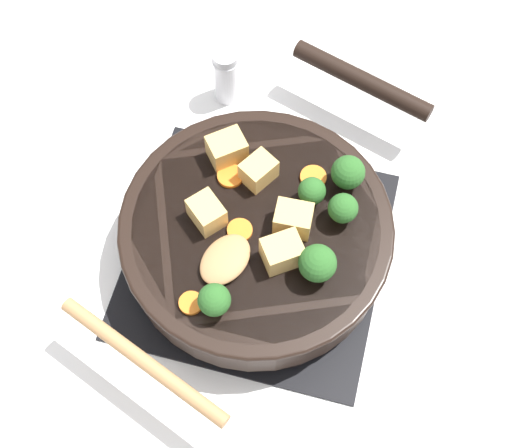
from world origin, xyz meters
The scene contains 19 objects.
ground_plane centered at (0.00, 0.00, 0.00)m, with size 2.40×2.40×0.00m, color white.
front_burner_grate centered at (0.00, 0.00, 0.01)m, with size 0.31×0.31×0.03m.
skillet_pan centered at (0.00, 0.00, 0.06)m, with size 0.44×0.34×0.06m.
wooden_spoon centered at (0.13, -0.05, 0.09)m, with size 0.22×0.21×0.02m.
tofu_cube_center_large centered at (-0.06, -0.01, 0.10)m, with size 0.04×0.03×0.03m, color tan.
tofu_cube_near_handle centered at (0.01, -0.06, 0.10)m, with size 0.04×0.03×0.03m, color tan.
tofu_cube_east_chunk centered at (0.03, 0.04, 0.10)m, with size 0.04×0.03×0.03m, color tan.
tofu_cube_west_chunk centered at (-0.08, -0.06, 0.10)m, with size 0.04×0.03×0.03m, color tan.
tofu_cube_back_piece centered at (-0.01, 0.04, 0.10)m, with size 0.04×0.03×0.03m, color tan.
broccoli_floret_near_spoon centered at (-0.03, 0.09, 0.11)m, with size 0.03×0.03×0.04m.
broccoli_floret_center_top centered at (-0.04, 0.05, 0.11)m, with size 0.03×0.03×0.04m.
broccoli_floret_east_rim centered at (-0.08, 0.09, 0.11)m, with size 0.04×0.04×0.05m.
broccoli_floret_west_rim centered at (0.11, -0.02, 0.11)m, with size 0.04×0.04×0.04m.
broccoli_floret_north_edge centered at (0.04, 0.08, 0.11)m, with size 0.04×0.04×0.05m.
carrot_slice_orange_thin centered at (-0.08, 0.05, 0.09)m, with size 0.03×0.03×0.01m, color orange.
carrot_slice_near_center centered at (-0.05, -0.04, 0.09)m, with size 0.03×0.03×0.01m, color orange.
carrot_slice_edge_slice centered at (0.01, -0.02, 0.09)m, with size 0.03×0.03×0.01m, color orange.
carrot_slice_under_broccoli centered at (0.11, -0.04, 0.09)m, with size 0.03×0.03×0.01m, color orange.
salt_shaker centered at (-0.23, -0.10, 0.04)m, with size 0.04×0.04×0.09m.
Camera 1 is at (0.35, 0.09, 0.82)m, focal length 50.00 mm.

